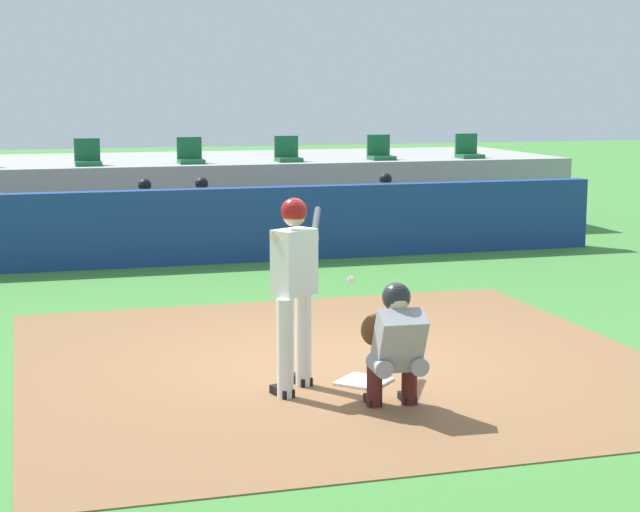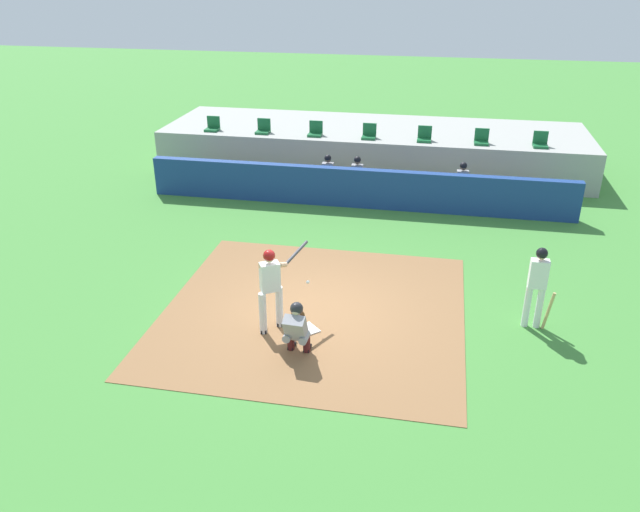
{
  "view_description": "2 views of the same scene",
  "coord_description": "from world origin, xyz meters",
  "px_view_note": "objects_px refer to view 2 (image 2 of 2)",
  "views": [
    {
      "loc": [
        -3.06,
        -9.96,
        2.78
      ],
      "look_at": [
        0.0,
        0.7,
        1.0
      ],
      "focal_mm": 58.96,
      "sensor_mm": 36.0,
      "label": 1
    },
    {
      "loc": [
        2.39,
        -11.52,
        6.91
      ],
      "look_at": [
        0.0,
        0.7,
        1.0
      ],
      "focal_mm": 35.25,
      "sensor_mm": 36.0,
      "label": 2
    }
  ],
  "objects_px": {
    "stadium_seat_0": "(213,126)",
    "dugout_player_2": "(462,183)",
    "catcher_crouched": "(297,326)",
    "stadium_seat_3": "(369,134)",
    "stadium_seat_4": "(424,137)",
    "stadium_seat_6": "(540,142)",
    "stadium_seat_5": "(481,140)",
    "on_deck_batter": "(538,283)",
    "dugout_player_0": "(327,175)",
    "batter_at_plate": "(271,284)",
    "dugout_player_1": "(357,177)",
    "home_plate": "(306,330)",
    "stadium_seat_2": "(315,132)",
    "stadium_seat_1": "(263,129)"
  },
  "relations": [
    {
      "from": "stadium_seat_0",
      "to": "dugout_player_2",
      "type": "bearing_deg",
      "value": -13.13
    },
    {
      "from": "catcher_crouched",
      "to": "stadium_seat_3",
      "type": "relative_size",
      "value": 3.21
    },
    {
      "from": "stadium_seat_4",
      "to": "stadium_seat_6",
      "type": "height_order",
      "value": "same"
    },
    {
      "from": "stadium_seat_0",
      "to": "stadium_seat_5",
      "type": "relative_size",
      "value": 1.0
    },
    {
      "from": "on_deck_batter",
      "to": "dugout_player_2",
      "type": "distance_m",
      "value": 7.22
    },
    {
      "from": "dugout_player_0",
      "to": "stadium_seat_0",
      "type": "distance_m",
      "value": 5.01
    },
    {
      "from": "batter_at_plate",
      "to": "dugout_player_0",
      "type": "bearing_deg",
      "value": 92.69
    },
    {
      "from": "catcher_crouched",
      "to": "dugout_player_1",
      "type": "distance_m",
      "value": 8.97
    },
    {
      "from": "home_plate",
      "to": "stadium_seat_3",
      "type": "xyz_separation_m",
      "value": [
        0.0,
        10.18,
        1.51
      ]
    },
    {
      "from": "dugout_player_2",
      "to": "stadium_seat_3",
      "type": "distance_m",
      "value": 3.85
    },
    {
      "from": "dugout_player_2",
      "to": "stadium_seat_2",
      "type": "distance_m",
      "value": 5.47
    },
    {
      "from": "dugout_player_0",
      "to": "on_deck_batter",
      "type": "bearing_deg",
      "value": -51.57
    },
    {
      "from": "batter_at_plate",
      "to": "stadium_seat_2",
      "type": "relative_size",
      "value": 3.76
    },
    {
      "from": "dugout_player_2",
      "to": "stadium_seat_0",
      "type": "distance_m",
      "value": 9.0
    },
    {
      "from": "dugout_player_1",
      "to": "stadium_seat_2",
      "type": "bearing_deg",
      "value": 130.49
    },
    {
      "from": "dugout_player_1",
      "to": "stadium_seat_2",
      "type": "distance_m",
      "value": 2.81
    },
    {
      "from": "catcher_crouched",
      "to": "stadium_seat_1",
      "type": "height_order",
      "value": "stadium_seat_1"
    },
    {
      "from": "dugout_player_1",
      "to": "stadium_seat_4",
      "type": "xyz_separation_m",
      "value": [
        1.98,
        2.03,
        0.86
      ]
    },
    {
      "from": "stadium_seat_2",
      "to": "batter_at_plate",
      "type": "bearing_deg",
      "value": -83.47
    },
    {
      "from": "on_deck_batter",
      "to": "home_plate",
      "type": "bearing_deg",
      "value": -166.78
    },
    {
      "from": "home_plate",
      "to": "stadium_seat_0",
      "type": "bearing_deg",
      "value": 118.69
    },
    {
      "from": "stadium_seat_3",
      "to": "stadium_seat_5",
      "type": "xyz_separation_m",
      "value": [
        3.71,
        0.0,
        0.0
      ]
    },
    {
      "from": "stadium_seat_1",
      "to": "stadium_seat_4",
      "type": "relative_size",
      "value": 1.0
    },
    {
      "from": "on_deck_batter",
      "to": "stadium_seat_1",
      "type": "height_order",
      "value": "stadium_seat_1"
    },
    {
      "from": "dugout_player_0",
      "to": "stadium_seat_6",
      "type": "distance_m",
      "value": 7.0
    },
    {
      "from": "stadium_seat_3",
      "to": "home_plate",
      "type": "bearing_deg",
      "value": -90.0
    },
    {
      "from": "dugout_player_0",
      "to": "stadium_seat_0",
      "type": "relative_size",
      "value": 2.71
    },
    {
      "from": "home_plate",
      "to": "stadium_seat_2",
      "type": "distance_m",
      "value": 10.46
    },
    {
      "from": "batter_at_plate",
      "to": "catcher_crouched",
      "type": "xyz_separation_m",
      "value": [
        0.69,
        -0.77,
        -0.43
      ]
    },
    {
      "from": "dugout_player_1",
      "to": "stadium_seat_6",
      "type": "distance_m",
      "value": 6.11
    },
    {
      "from": "stadium_seat_1",
      "to": "stadium_seat_3",
      "type": "xyz_separation_m",
      "value": [
        3.71,
        0.0,
        0.0
      ]
    },
    {
      "from": "stadium_seat_6",
      "to": "stadium_seat_0",
      "type": "bearing_deg",
      "value": 180.0
    },
    {
      "from": "home_plate",
      "to": "on_deck_batter",
      "type": "relative_size",
      "value": 0.25
    },
    {
      "from": "batter_at_plate",
      "to": "stadium_seat_3",
      "type": "distance_m",
      "value": 10.28
    },
    {
      "from": "home_plate",
      "to": "stadium_seat_2",
      "type": "height_order",
      "value": "stadium_seat_2"
    },
    {
      "from": "home_plate",
      "to": "stadium_seat_4",
      "type": "distance_m",
      "value": 10.46
    },
    {
      "from": "stadium_seat_0",
      "to": "stadium_seat_1",
      "type": "height_order",
      "value": "same"
    },
    {
      "from": "batter_at_plate",
      "to": "stadium_seat_6",
      "type": "bearing_deg",
      "value": 58.58
    },
    {
      "from": "stadium_seat_3",
      "to": "stadium_seat_4",
      "type": "height_order",
      "value": "same"
    },
    {
      "from": "dugout_player_2",
      "to": "stadium_seat_5",
      "type": "relative_size",
      "value": 2.71
    },
    {
      "from": "stadium_seat_5",
      "to": "catcher_crouched",
      "type": "bearing_deg",
      "value": -108.63
    },
    {
      "from": "batter_at_plate",
      "to": "stadium_seat_5",
      "type": "relative_size",
      "value": 3.76
    },
    {
      "from": "stadium_seat_2",
      "to": "stadium_seat_5",
      "type": "height_order",
      "value": "same"
    },
    {
      "from": "batter_at_plate",
      "to": "stadium_seat_6",
      "type": "distance_m",
      "value": 12.01
    },
    {
      "from": "batter_at_plate",
      "to": "dugout_player_2",
      "type": "xyz_separation_m",
      "value": [
        3.83,
        8.21,
        -0.36
      ]
    },
    {
      "from": "dugout_player_0",
      "to": "stadium_seat_6",
      "type": "bearing_deg",
      "value": 17.03
    },
    {
      "from": "batter_at_plate",
      "to": "dugout_player_2",
      "type": "bearing_deg",
      "value": 64.96
    },
    {
      "from": "batter_at_plate",
      "to": "stadium_seat_2",
      "type": "distance_m",
      "value": 10.32
    },
    {
      "from": "home_plate",
      "to": "stadium_seat_0",
      "type": "height_order",
      "value": "stadium_seat_0"
    },
    {
      "from": "home_plate",
      "to": "stadium_seat_0",
      "type": "xyz_separation_m",
      "value": [
        -5.57,
        10.18,
        1.51
      ]
    }
  ]
}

